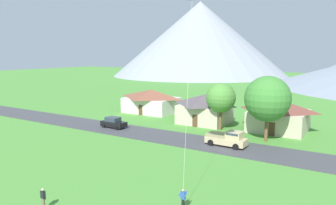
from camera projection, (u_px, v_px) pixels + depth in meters
The scene contains 10 objects.
road_strip at pixel (223, 146), 41.15m from camera, with size 160.00×6.65×0.08m, color #424247.
mountain_central_ridge at pixel (200, 39), 170.66m from camera, with size 91.21×91.21×38.64m, color #8E939E.
house_leftmost at pixel (205, 108), 54.69m from camera, with size 8.28×7.73×4.93m.
house_left_center at pixel (151, 101), 64.73m from camera, with size 10.63×7.95×4.59m.
house_rightmost at pixel (279, 115), 49.28m from camera, with size 8.74×8.55×4.82m.
tree_near_left at pixel (268, 99), 42.70m from camera, with size 6.12×6.12×8.87m.
tree_left_of_center at pixel (221, 98), 49.19m from camera, with size 4.54×4.54×7.35m.
parked_car_black_west_end at pixel (114, 123), 51.15m from camera, with size 4.25×2.17×1.68m.
pickup_truck_sand_west_side at pixel (227, 138), 41.01m from camera, with size 5.25×2.43×1.99m.
watcher_person at pixel (43, 198), 24.49m from camera, with size 0.56×0.24×1.68m.
Camera 1 is at (15.10, -10.14, 11.80)m, focal length 34.45 mm.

